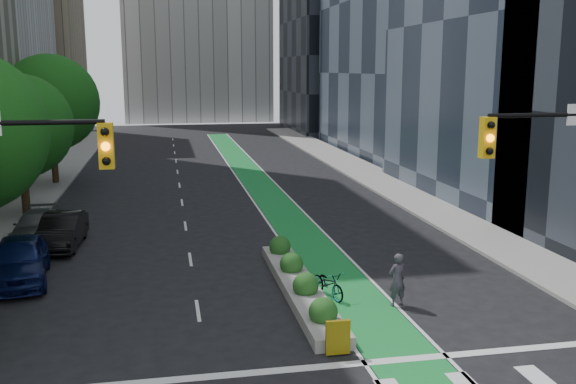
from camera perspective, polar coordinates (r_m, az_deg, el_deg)
name	(u,v)px	position (r m, az deg, el deg)	size (l,w,h in m)	color
sidewalk_left	(23,204)	(41.20, -22.49, -1.00)	(3.60, 90.00, 0.15)	gray
sidewalk_right	(400,190)	(43.09, 9.92, 0.17)	(3.60, 90.00, 0.15)	gray
bike_lane_paint	(258,183)	(45.70, -2.72, 0.84)	(2.20, 70.00, 0.01)	#178134
building_tan_far	(14,24)	(82.40, -23.21, 13.54)	(14.00, 16.00, 26.00)	tan
building_dark_end	(345,21)	(86.00, 5.06, 14.87)	(14.00, 18.00, 28.00)	black
tree_midfar	(20,126)	(37.45, -22.72, 5.42)	(5.60, 5.60, 7.76)	black
tree_far	(50,103)	(47.22, -20.36, 7.46)	(6.60, 6.60, 9.00)	black
median_planter	(299,283)	(23.34, 1.02, -8.11)	(1.20, 10.26, 1.10)	gray
bicycle	(328,284)	(22.97, 3.58, -8.13)	(0.66, 1.88, 0.99)	gray
cyclist	(397,280)	(22.28, 9.67, -7.70)	(0.68, 0.44, 1.86)	#3D3742
parked_car_left_near	(19,260)	(26.40, -22.78, -5.61)	(2.03, 5.05, 1.72)	#0B1444
parked_car_left_mid	(62,230)	(30.85, -19.46, -3.24)	(1.63, 4.69, 1.54)	black
parked_car_left_far	(36,226)	(32.57, -21.47, -2.84)	(1.87, 4.60, 1.33)	#4F5253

